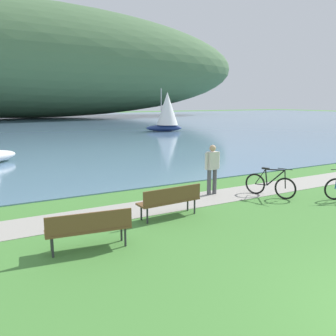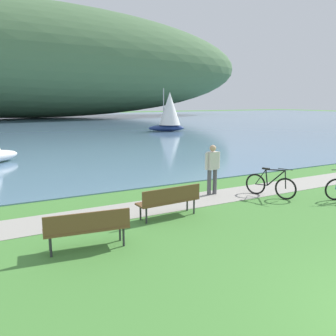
{
  "view_description": "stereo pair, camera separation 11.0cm",
  "coord_description": "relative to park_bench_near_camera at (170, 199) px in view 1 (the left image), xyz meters",
  "views": [
    {
      "loc": [
        -5.46,
        -2.07,
        3.16
      ],
      "look_at": [
        -0.01,
        7.84,
        1.0
      ],
      "focal_mm": 37.7,
      "sensor_mm": 36.0,
      "label": 1
    },
    {
      "loc": [
        -5.36,
        -2.13,
        3.16
      ],
      "look_at": [
        -0.01,
        7.84,
        1.0
      ],
      "focal_mm": 37.7,
      "sensor_mm": 36.0,
      "label": 2
    }
  ],
  "objects": [
    {
      "name": "bay_water",
      "position": [
        0.94,
        43.31,
        -0.5
      ],
      "size": [
        180.0,
        80.0,
        0.04
      ],
      "primitive_type": "cube",
      "color": "#5B7F9E",
      "rests_on": "ground"
    },
    {
      "name": "distant_hillside",
      "position": [
        5.07,
        62.3,
        9.82
      ],
      "size": [
        89.61,
        28.0,
        20.6
      ],
      "primitive_type": "ellipsoid",
      "color": "#4C7047",
      "rests_on": "bay_water"
    },
    {
      "name": "shoreline_path",
      "position": [
        0.94,
        1.11,
        -0.52
      ],
      "size": [
        60.0,
        1.5,
        0.01
      ],
      "primitive_type": "cube",
      "color": "#A39E93",
      "rests_on": "ground"
    },
    {
      "name": "park_bench_near_camera",
      "position": [
        0.0,
        0.0,
        0.0
      ],
      "size": [
        1.83,
        0.59,
        0.88
      ],
      "color": "brown",
      "rests_on": "ground"
    },
    {
      "name": "park_bench_further_along",
      "position": [
        -2.56,
        -1.05,
        0.0
      ],
      "size": [
        1.84,
        0.69,
        0.88
      ],
      "color": "brown",
      "rests_on": "ground"
    },
    {
      "name": "bicycle_leaning_near_bench",
      "position": [
        3.97,
        0.28,
        -0.12
      ],
      "size": [
        0.74,
        1.66,
        1.01
      ],
      "color": "black",
      "rests_on": "ground"
    },
    {
      "name": "person_at_shoreline",
      "position": [
        2.43,
        1.44,
        0.46
      ],
      "size": [
        0.61,
        0.24,
        1.71
      ],
      "color": "#4C4C51",
      "rests_on": "ground"
    },
    {
      "name": "sailboat_nearest_to_shore",
      "position": [
        13.23,
        24.44,
        1.59
      ],
      "size": [
        3.87,
        2.88,
        4.4
      ],
      "color": "navy",
      "rests_on": "bay_water"
    }
  ]
}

